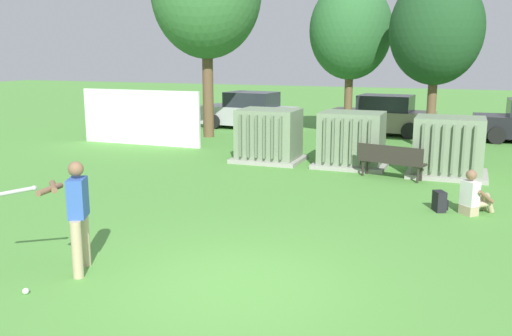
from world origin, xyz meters
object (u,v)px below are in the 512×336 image
at_px(park_bench, 391,159).
at_px(seated_spectator, 473,197).
at_px(sports_ball, 26,291).
at_px(backpack, 440,202).
at_px(parked_car_leftmost, 249,111).
at_px(parked_car_left_of_center, 382,116).
at_px(batter, 75,211).
at_px(transformer_mid_west, 352,140).
at_px(transformer_west, 269,136).
at_px(transformer_mid_east, 449,148).

xyz_separation_m(park_bench, seated_spectator, (2.05, -2.77, -0.16)).
height_order(sports_ball, backpack, backpack).
distance_m(parked_car_leftmost, parked_car_left_of_center, 5.82).
height_order(parked_car_leftmost, parked_car_left_of_center, same).
xyz_separation_m(park_bench, sports_ball, (-3.84, -9.22, -0.49)).
height_order(sports_ball, parked_car_left_of_center, parked_car_left_of_center).
bearing_deg(batter, parked_car_left_of_center, 82.27).
bearing_deg(batter, seated_spectator, 43.85).
height_order(batter, backpack, batter).
relative_size(transformer_mid_west, batter, 1.21).
height_order(backpack, parked_car_leftmost, parked_car_leftmost).
bearing_deg(seated_spectator, transformer_west, 146.06).
height_order(transformer_west, parked_car_left_of_center, same).
bearing_deg(transformer_mid_west, backpack, -56.43).
xyz_separation_m(transformer_mid_east, seated_spectator, (0.64, -3.72, -0.41)).
bearing_deg(backpack, seated_spectator, 2.17).
bearing_deg(seated_spectator, batter, -136.15).
relative_size(transformer_west, sports_ball, 23.33).
height_order(transformer_west, parked_car_leftmost, same).
xyz_separation_m(seated_spectator, parked_car_left_of_center, (-3.46, 11.13, 0.38)).
bearing_deg(seated_spectator, park_bench, 126.44).
distance_m(seated_spectator, parked_car_left_of_center, 11.66).
bearing_deg(sports_ball, transformer_west, 90.26).
relative_size(transformer_west, park_bench, 1.14).
bearing_deg(transformer_mid_west, parked_car_leftmost, 130.75).
distance_m(transformer_west, transformer_mid_east, 5.30).
xyz_separation_m(park_bench, backpack, (1.39, -2.80, -0.32)).
bearing_deg(transformer_mid_east, transformer_mid_west, 172.80).
relative_size(transformer_mid_east, park_bench, 1.14).
relative_size(transformer_mid_east, parked_car_left_of_center, 0.49).
distance_m(transformer_mid_west, transformer_mid_east, 2.75).
bearing_deg(transformer_west, park_bench, -17.42).
height_order(transformer_mid_west, transformer_mid_east, same).
distance_m(transformer_mid_east, parked_car_leftmost, 11.25).
xyz_separation_m(transformer_west, park_bench, (3.89, -1.22, -0.25)).
xyz_separation_m(transformer_west, parked_car_left_of_center, (2.47, 7.14, -0.04)).
relative_size(batter, backpack, 3.95).
height_order(transformer_mid_west, parked_car_leftmost, same).
bearing_deg(park_bench, transformer_mid_east, 33.75).
bearing_deg(parked_car_left_of_center, backpack, -75.87).
distance_m(transformer_mid_east, batter, 10.53).
bearing_deg(parked_car_leftmost, transformer_west, -64.24).
bearing_deg(transformer_west, parked_car_leftmost, 115.76).
bearing_deg(transformer_mid_west, transformer_mid_east, -7.20).
height_order(transformer_west, transformer_mid_west, same).
bearing_deg(parked_car_left_of_center, batter, -97.73).
distance_m(sports_ball, parked_car_leftmost, 17.71).
bearing_deg(transformer_west, parked_car_left_of_center, 70.91).
distance_m(transformer_mid_east, park_bench, 1.72).
xyz_separation_m(transformer_mid_west, parked_car_leftmost, (-5.91, 6.86, -0.04)).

